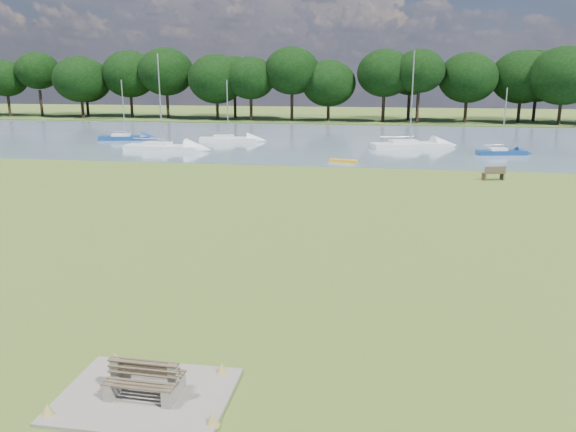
% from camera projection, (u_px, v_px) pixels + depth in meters
% --- Properties ---
extents(ground, '(220.00, 220.00, 0.00)m').
position_uv_depth(ground, '(262.00, 239.00, 27.38)').
color(ground, olive).
extents(river, '(220.00, 40.00, 0.10)m').
position_uv_depth(river, '(334.00, 140.00, 67.53)').
color(river, slate).
rests_on(river, ground).
extents(far_bank, '(220.00, 20.00, 0.40)m').
position_uv_depth(far_bank, '(348.00, 120.00, 96.21)').
color(far_bank, '#4C6626').
rests_on(far_bank, ground).
extents(concrete_pad, '(4.20, 3.20, 0.10)m').
position_uv_depth(concrete_pad, '(146.00, 396.00, 13.98)').
color(concrete_pad, gray).
rests_on(concrete_pad, ground).
extents(bench_pair, '(1.84, 1.11, 0.97)m').
position_uv_depth(bench_pair, '(145.00, 380.00, 13.87)').
color(bench_pair, gray).
rests_on(bench_pair, concrete_pad).
extents(riverbank_bench, '(1.79, 1.07, 1.06)m').
position_uv_depth(riverbank_bench, '(494.00, 173.00, 42.20)').
color(riverbank_bench, brown).
rests_on(riverbank_bench, ground).
extents(kayak, '(2.63, 1.18, 0.26)m').
position_uv_depth(kayak, '(343.00, 161.00, 50.43)').
color(kayak, gold).
rests_on(kayak, river).
extents(tree_line, '(125.35, 10.02, 12.13)m').
position_uv_depth(tree_line, '(291.00, 77.00, 92.09)').
color(tree_line, black).
rests_on(tree_line, far_bank).
extents(sailboat_0, '(4.90, 2.32, 6.44)m').
position_uv_depth(sailboat_0, '(501.00, 151.00, 54.99)').
color(sailboat_0, navy).
rests_on(sailboat_0, river).
extents(sailboat_1, '(8.44, 4.79, 10.05)m').
position_uv_depth(sailboat_1, '(409.00, 143.00, 59.90)').
color(sailboat_1, white).
rests_on(sailboat_1, river).
extents(sailboat_3, '(6.25, 2.99, 7.04)m').
position_uv_depth(sailboat_3, '(125.00, 136.00, 67.05)').
color(sailboat_3, navy).
rests_on(sailboat_3, river).
extents(sailboat_6, '(6.89, 3.07, 7.04)m').
position_uv_depth(sailboat_6, '(228.00, 138.00, 65.35)').
color(sailboat_6, white).
rests_on(sailboat_6, river).
extents(sailboat_7, '(8.01, 2.50, 9.71)m').
position_uv_depth(sailboat_7, '(162.00, 145.00, 58.36)').
color(sailboat_7, white).
rests_on(sailboat_7, river).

